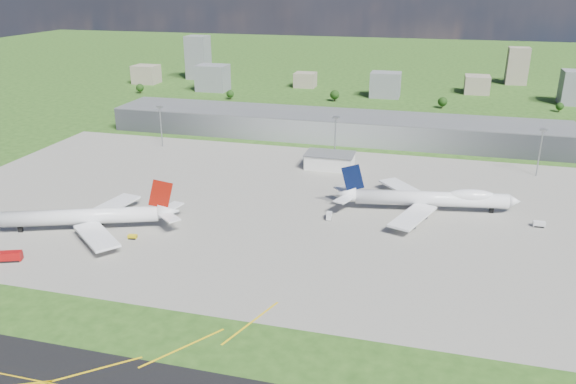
% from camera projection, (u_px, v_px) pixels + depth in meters
% --- Properties ---
extents(ground, '(1400.00, 1400.00, 0.00)m').
position_uv_depth(ground, '(329.00, 143.00, 361.88)').
color(ground, '#284D18').
rests_on(ground, ground).
extents(apron, '(360.00, 190.00, 0.08)m').
position_uv_depth(apron, '(305.00, 207.00, 260.11)').
color(apron, gray).
rests_on(apron, ground).
extents(terminal, '(300.00, 42.00, 15.00)m').
position_uv_depth(terminal, '(333.00, 126.00, 372.76)').
color(terminal, gray).
rests_on(terminal, ground).
extents(ops_building, '(26.00, 16.00, 8.00)m').
position_uv_depth(ops_building, '(330.00, 161.00, 312.90)').
color(ops_building, silver).
rests_on(ops_building, ground).
extents(mast_west, '(3.50, 2.00, 25.90)m').
position_uv_depth(mast_west, '(160.00, 119.00, 347.76)').
color(mast_west, gray).
rests_on(mast_west, ground).
extents(mast_center, '(3.50, 2.00, 25.90)m').
position_uv_depth(mast_center, '(335.00, 131.00, 321.57)').
color(mast_center, gray).
rests_on(mast_center, ground).
extents(mast_east, '(3.50, 2.00, 25.90)m').
position_uv_depth(mast_east, '(541.00, 144.00, 295.37)').
color(mast_east, gray).
rests_on(mast_east, ground).
extents(airliner_red_twin, '(75.36, 57.14, 21.46)m').
position_uv_depth(airliner_red_twin, '(89.00, 217.00, 235.27)').
color(airliner_red_twin, white).
rests_on(airliner_red_twin, ground).
extents(airliner_blue_quad, '(82.08, 63.70, 21.50)m').
position_uv_depth(airliner_blue_quad, '(431.00, 199.00, 254.01)').
color(airliner_blue_quad, white).
rests_on(airliner_blue_quad, ground).
extents(fire_truck, '(9.12, 6.01, 3.76)m').
position_uv_depth(fire_truck, '(10.00, 257.00, 210.07)').
color(fire_truck, '#9E0B0B').
rests_on(fire_truck, ground).
extents(tug_yellow, '(3.87, 2.62, 1.79)m').
position_uv_depth(tug_yellow, '(132.00, 237.00, 228.31)').
color(tug_yellow, gold).
rests_on(tug_yellow, ground).
extents(van_white_near, '(3.03, 5.62, 2.71)m').
position_uv_depth(van_white_near, '(329.00, 216.00, 247.01)').
color(van_white_near, silver).
rests_on(van_white_near, ground).
extents(van_white_far, '(4.86, 2.42, 2.50)m').
position_uv_depth(van_white_far, '(539.00, 224.00, 239.15)').
color(van_white_far, silver).
rests_on(van_white_far, ground).
extents(bldg_far_w, '(24.00, 20.00, 18.00)m').
position_uv_depth(bldg_far_w, '(146.00, 74.00, 564.64)').
color(bldg_far_w, gray).
rests_on(bldg_far_w, ground).
extents(bldg_w, '(28.00, 22.00, 24.00)m').
position_uv_depth(bldg_w, '(213.00, 78.00, 526.45)').
color(bldg_w, slate).
rests_on(bldg_w, ground).
extents(bldg_cw, '(20.00, 18.00, 14.00)m').
position_uv_depth(bldg_cw, '(305.00, 80.00, 545.32)').
color(bldg_cw, gray).
rests_on(bldg_cw, ground).
extents(bldg_c, '(26.00, 20.00, 22.00)m').
position_uv_depth(bldg_c, '(385.00, 85.00, 497.74)').
color(bldg_c, slate).
rests_on(bldg_c, ground).
extents(bldg_ce, '(22.00, 24.00, 16.00)m').
position_uv_depth(bldg_ce, '(477.00, 84.00, 515.90)').
color(bldg_ce, gray).
rests_on(bldg_ce, ground).
extents(bldg_tall_w, '(22.00, 20.00, 44.00)m').
position_uv_depth(bldg_tall_w, '(198.00, 57.00, 586.62)').
color(bldg_tall_w, slate).
rests_on(bldg_tall_w, ground).
extents(bldg_tall_e, '(20.00, 18.00, 36.00)m').
position_uv_depth(bldg_tall_e, '(517.00, 66.00, 557.01)').
color(bldg_tall_e, gray).
rests_on(bldg_tall_e, ground).
extents(tree_far_w, '(7.20, 7.20, 8.80)m').
position_uv_depth(tree_far_w, '(140.00, 88.00, 516.07)').
color(tree_far_w, '#382314').
rests_on(tree_far_w, ground).
extents(tree_w, '(6.75, 6.75, 8.25)m').
position_uv_depth(tree_w, '(230.00, 94.00, 490.23)').
color(tree_w, '#382314').
rests_on(tree_w, ground).
extents(tree_c, '(8.10, 8.10, 9.90)m').
position_uv_depth(tree_c, '(335.00, 95.00, 482.01)').
color(tree_c, '#382314').
rests_on(tree_c, ground).
extents(tree_e, '(7.65, 7.65, 9.35)m').
position_uv_depth(tree_e, '(443.00, 102.00, 456.17)').
color(tree_e, '#382314').
rests_on(tree_e, ground).
extents(tree_far_e, '(6.30, 6.30, 7.70)m').
position_uv_depth(tree_far_e, '(560.00, 106.00, 444.13)').
color(tree_far_e, '#382314').
rests_on(tree_far_e, ground).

